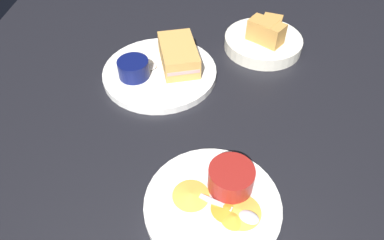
% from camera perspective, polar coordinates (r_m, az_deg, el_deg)
% --- Properties ---
extents(ground_plane, '(1.10, 1.10, 0.03)m').
position_cam_1_polar(ground_plane, '(0.75, 0.11, 2.81)').
color(ground_plane, black).
extents(plate_sandwich_main, '(0.25, 0.25, 0.02)m').
position_cam_1_polar(plate_sandwich_main, '(0.79, -5.29, 7.74)').
color(plate_sandwich_main, white).
rests_on(plate_sandwich_main, ground_plane).
extents(sandwich_half_near, '(0.15, 0.11, 0.05)m').
position_cam_1_polar(sandwich_half_near, '(0.79, -2.23, 10.64)').
color(sandwich_half_near, tan).
rests_on(sandwich_half_near, plate_sandwich_main).
extents(ramekin_dark_sauce, '(0.07, 0.07, 0.04)m').
position_cam_1_polar(ramekin_dark_sauce, '(0.77, -9.57, 8.42)').
color(ramekin_dark_sauce, '#0C144C').
rests_on(ramekin_dark_sauce, plate_sandwich_main).
extents(spoon_by_dark_ramekin, '(0.08, 0.08, 0.01)m').
position_cam_1_polar(spoon_by_dark_ramekin, '(0.80, -6.02, 8.96)').
color(spoon_by_dark_ramekin, silver).
rests_on(spoon_by_dark_ramekin, plate_sandwich_main).
extents(plate_chips_companion, '(0.22, 0.22, 0.02)m').
position_cam_1_polar(plate_chips_companion, '(0.57, 3.37, -13.74)').
color(plate_chips_companion, white).
rests_on(plate_chips_companion, ground_plane).
extents(ramekin_light_gravy, '(0.07, 0.07, 0.04)m').
position_cam_1_polar(ramekin_light_gravy, '(0.56, 6.42, -9.39)').
color(ramekin_light_gravy, maroon).
rests_on(ramekin_light_gravy, plate_chips_companion).
extents(spoon_by_gravy_ramekin, '(0.05, 0.10, 0.01)m').
position_cam_1_polar(spoon_by_gravy_ramekin, '(0.55, 8.01, -14.96)').
color(spoon_by_gravy_ramekin, silver).
rests_on(spoon_by_gravy_ramekin, plate_chips_companion).
extents(plantain_chip_scatter, '(0.10, 0.16, 0.01)m').
position_cam_1_polar(plantain_chip_scatter, '(0.56, 4.87, -13.86)').
color(plantain_chip_scatter, gold).
rests_on(plantain_chip_scatter, plate_chips_companion).
extents(bread_basket_rear, '(0.19, 0.19, 0.08)m').
position_cam_1_polar(bread_basket_rear, '(0.88, 11.72, 12.79)').
color(bread_basket_rear, silver).
rests_on(bread_basket_rear, ground_plane).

